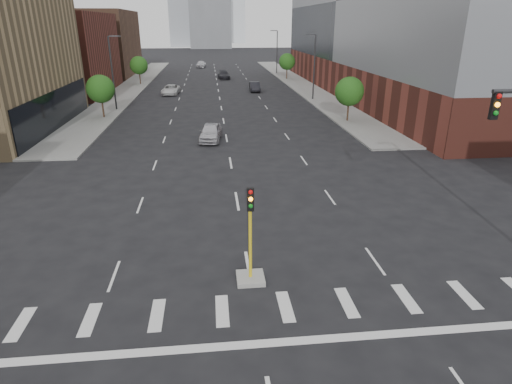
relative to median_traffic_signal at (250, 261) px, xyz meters
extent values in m
cube|color=gray|center=(-15.00, 65.03, -0.90)|extent=(5.00, 92.00, 0.15)
cube|color=gray|center=(15.00, 65.03, -0.90)|extent=(5.00, 92.00, 0.15)
cube|color=brown|center=(-27.50, 57.03, 5.03)|extent=(20.00, 22.00, 12.00)
cube|color=brown|center=(-27.50, 83.03, 5.53)|extent=(20.00, 24.00, 13.00)
cube|color=brown|center=(29.50, 51.03, 1.53)|extent=(24.00, 70.00, 5.00)
cube|color=slate|center=(29.50, 51.03, 12.53)|extent=(24.00, 70.00, 17.00)
cube|color=#999993|center=(0.00, 0.03, -0.87)|extent=(1.20, 1.20, 0.20)
cylinder|color=gold|center=(0.00, 0.03, 0.83)|extent=(0.14, 0.14, 3.20)
cube|color=black|center=(0.00, -0.15, 2.93)|extent=(0.28, 0.18, 1.00)
sphere|color=red|center=(0.00, -0.25, 3.28)|extent=(0.18, 0.18, 0.18)
sphere|color=orange|center=(0.00, -0.25, 2.98)|extent=(0.18, 0.18, 0.18)
sphere|color=#0C7F19|center=(0.00, -0.25, 2.68)|extent=(0.18, 0.18, 0.18)
cube|color=black|center=(8.70, -1.47, 6.73)|extent=(0.28, 0.18, 1.00)
sphere|color=red|center=(8.70, -1.59, 7.08)|extent=(0.18, 0.18, 0.18)
sphere|color=orange|center=(8.70, -1.59, 6.78)|extent=(0.18, 0.18, 0.18)
sphere|color=#0C7F19|center=(8.70, -1.59, 6.48)|extent=(0.18, 0.18, 0.18)
cylinder|color=#2D2D30|center=(13.50, 46.03, 3.53)|extent=(0.20, 0.20, 9.00)
cube|color=#2D2D30|center=(12.70, 46.03, 8.03)|extent=(1.40, 0.22, 0.15)
cylinder|color=#2D2D30|center=(13.50, 81.03, 3.53)|extent=(0.20, 0.20, 9.00)
cube|color=#2D2D30|center=(12.70, 81.03, 8.03)|extent=(1.40, 0.22, 0.15)
cylinder|color=#2D2D30|center=(-13.50, 41.03, 3.53)|extent=(0.20, 0.20, 9.00)
cube|color=#2D2D30|center=(-12.70, 41.03, 8.03)|extent=(1.40, 0.22, 0.15)
cylinder|color=#382619|center=(-14.00, 36.03, 0.05)|extent=(0.20, 0.20, 1.75)
sphere|color=#1F4F15|center=(-14.00, 36.03, 2.43)|extent=(3.20, 3.20, 3.20)
cylinder|color=#382619|center=(-14.00, 66.03, 0.05)|extent=(0.20, 0.20, 1.75)
sphere|color=#1F4F15|center=(-14.00, 66.03, 2.43)|extent=(3.20, 3.20, 3.20)
cylinder|color=#382619|center=(14.00, 31.03, 0.05)|extent=(0.20, 0.20, 1.75)
sphere|color=#1F4F15|center=(14.00, 31.03, 2.43)|extent=(3.20, 3.20, 3.20)
cylinder|color=#382619|center=(14.00, 71.03, 0.05)|extent=(0.20, 0.20, 1.75)
sphere|color=#1F4F15|center=(14.00, 71.03, 2.43)|extent=(3.20, 3.20, 3.20)
imported|color=silver|center=(-1.50, 24.25, -0.16)|extent=(2.53, 4.98, 1.62)
imported|color=black|center=(5.92, 55.41, -0.23)|extent=(1.64, 4.56, 1.50)
imported|color=silver|center=(-7.53, 53.59, -0.24)|extent=(2.80, 5.43, 1.46)
imported|color=#222227|center=(1.50, 73.04, -0.21)|extent=(2.51, 5.41, 1.53)
imported|color=silver|center=(-3.34, 97.50, -0.12)|extent=(2.58, 5.22, 1.71)
camera|label=1|loc=(-1.45, -15.83, 9.46)|focal=30.00mm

